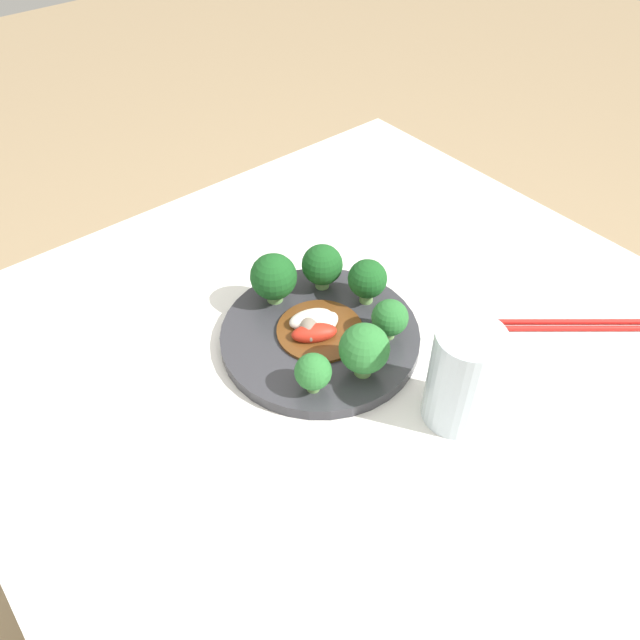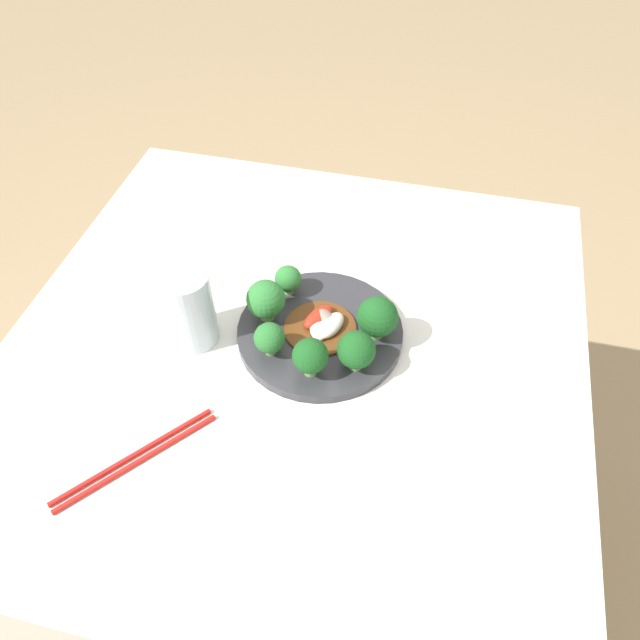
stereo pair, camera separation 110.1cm
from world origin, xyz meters
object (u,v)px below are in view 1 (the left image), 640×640
object	(u,v)px
broccoli_northwest	(390,318)
drinking_glass	(462,377)
broccoli_west	(367,279)
plate	(320,336)
broccoli_north	(364,349)
broccoli_southwest	(322,265)
broccoli_northeast	(313,372)
stirfry_center	(316,327)
chopsticks	(566,325)
broccoli_south	(274,277)

from	to	relation	value
broccoli_northwest	drinking_glass	bearing A→B (deg)	83.15
broccoli_west	plate	bearing A→B (deg)	4.23
plate	broccoli_north	size ratio (longest dim) A/B	3.56
broccoli_west	broccoli_northwest	bearing A→B (deg)	70.88
broccoli_southwest	drinking_glass	world-z (taller)	drinking_glass
broccoli_northeast	broccoli_west	world-z (taller)	broccoli_west
stirfry_center	broccoli_southwest	bearing A→B (deg)	-134.41
plate	stirfry_center	world-z (taller)	stirfry_center
broccoli_northwest	chopsticks	xyz separation A→B (m)	(-0.20, 0.12, -0.04)
plate	stirfry_center	size ratio (longest dim) A/B	2.30
broccoli_south	plate	bearing A→B (deg)	95.68
broccoli_northwest	broccoli_west	bearing A→B (deg)	-109.12
broccoli_north	broccoli_south	bearing A→B (deg)	-88.42
broccoli_northeast	stirfry_center	world-z (taller)	broccoli_northeast
chopsticks	broccoli_northeast	bearing A→B (deg)	-19.55
broccoli_southwest	broccoli_northeast	world-z (taller)	broccoli_southwest
broccoli_west	drinking_glass	xyz separation A→B (m)	(0.04, 0.19, 0.01)
broccoli_northeast	broccoli_northwest	bearing A→B (deg)	-176.74
stirfry_center	plate	bearing A→B (deg)	144.25
plate	broccoli_southwest	distance (m)	0.10
plate	broccoli_northwest	xyz separation A→B (m)	(-0.06, 0.06, 0.04)
plate	chopsticks	world-z (taller)	plate
broccoli_south	broccoli_west	bearing A→B (deg)	139.74
broccoli_southwest	broccoli_west	xyz separation A→B (m)	(-0.03, 0.06, 0.00)
stirfry_center	chopsticks	world-z (taller)	stirfry_center
broccoli_south	chopsticks	world-z (taller)	broccoli_south
broccoli_southwest	drinking_glass	size ratio (longest dim) A/B	0.50
plate	chopsticks	bearing A→B (deg)	145.18
stirfry_center	chopsticks	distance (m)	0.32
broccoli_northeast	drinking_glass	world-z (taller)	drinking_glass
broccoli_southwest	broccoli_west	size ratio (longest dim) A/B	1.02
broccoli_northwest	drinking_glass	size ratio (longest dim) A/B	0.43
broccoli_west	stirfry_center	bearing A→B (deg)	2.11
broccoli_west	broccoli_south	distance (m)	0.12
broccoli_south	drinking_glass	size ratio (longest dim) A/B	0.55
broccoli_north	drinking_glass	world-z (taller)	drinking_glass
broccoli_north	stirfry_center	world-z (taller)	broccoli_north
broccoli_northeast	drinking_glass	distance (m)	0.16
stirfry_center	drinking_glass	world-z (taller)	drinking_glass
broccoli_north	drinking_glass	size ratio (longest dim) A/B	0.55
broccoli_north	broccoli_south	xyz separation A→B (m)	(0.00, -0.16, -0.00)
broccoli_north	broccoli_west	bearing A→B (deg)	-134.05
broccoli_northwest	plate	bearing A→B (deg)	-44.48
plate	drinking_glass	size ratio (longest dim) A/B	1.96
broccoli_southwest	stirfry_center	world-z (taller)	broccoli_southwest
broccoli_northeast	broccoli_west	bearing A→B (deg)	-153.76
broccoli_southwest	broccoli_west	distance (m)	0.06
broccoli_northeast	broccoli_south	bearing A→B (deg)	-110.41
plate	broccoli_northeast	world-z (taller)	broccoli_northeast
broccoli_west	drinking_glass	size ratio (longest dim) A/B	0.50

